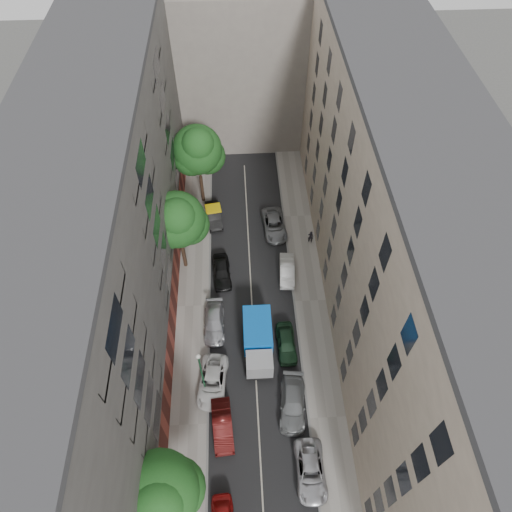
{
  "coord_description": "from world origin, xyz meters",
  "views": [
    {
      "loc": [
        -0.81,
        -23.11,
        36.49
      ],
      "look_at": [
        0.44,
        1.0,
        6.0
      ],
      "focal_mm": 32.0,
      "sensor_mm": 36.0,
      "label": 1
    }
  ],
  "objects": [
    {
      "name": "road_surface",
      "position": [
        0.0,
        0.0,
        0.01
      ],
      "size": [
        8.0,
        44.0,
        0.02
      ],
      "primitive_type": "cube",
      "color": "black",
      "rests_on": "ground"
    },
    {
      "name": "pedestrian",
      "position": [
        6.4,
        7.24,
        0.93
      ],
      "size": [
        0.64,
        0.5,
        1.56
      ],
      "primitive_type": "imported",
      "rotation": [
        0.0,
        0.0,
        2.89
      ],
      "color": "black",
      "rests_on": "sidewalk_right"
    },
    {
      "name": "car_right_2",
      "position": [
        2.8,
        -4.6,
        0.69
      ],
      "size": [
        1.73,
        4.11,
        1.39
      ],
      "primitive_type": "imported",
      "rotation": [
        0.0,
        0.0,
        0.02
      ],
      "color": "black",
      "rests_on": "ground"
    },
    {
      "name": "tarp_truck",
      "position": [
        0.32,
        -4.69,
        1.5
      ],
      "size": [
        2.42,
        5.91,
        2.73
      ],
      "rotation": [
        0.0,
        0.0,
        -0.0
      ],
      "color": "black",
      "rests_on": "ground"
    },
    {
      "name": "car_left_5",
      "position": [
        -3.6,
        11.0,
        0.69
      ],
      "size": [
        2.07,
        4.37,
        1.38
      ],
      "primitive_type": "imported",
      "rotation": [
        0.0,
        0.0,
        0.15
      ],
      "color": "black",
      "rests_on": "ground"
    },
    {
      "name": "building_right",
      "position": [
        11.0,
        0.0,
        10.0
      ],
      "size": [
        8.0,
        44.0,
        20.0
      ],
      "primitive_type": "cube",
      "color": "#B7A58F",
      "rests_on": "ground"
    },
    {
      "name": "building_left",
      "position": [
        -11.0,
        0.0,
        10.0
      ],
      "size": [
        8.0,
        44.0,
        20.0
      ],
      "primitive_type": "cube",
      "color": "#484643",
      "rests_on": "ground"
    },
    {
      "name": "car_right_4",
      "position": [
        2.8,
        9.29,
        0.69
      ],
      "size": [
        2.65,
        5.11,
        1.38
      ],
      "primitive_type": "imported",
      "rotation": [
        0.0,
        0.0,
        0.08
      ],
      "color": "slate",
      "rests_on": "ground"
    },
    {
      "name": "tree_far",
      "position": [
        -4.71,
        13.89,
        7.01
      ],
      "size": [
        5.34,
        5.07,
        9.98
      ],
      "color": "#382619",
      "rests_on": "sidewalk_left"
    },
    {
      "name": "lamp_post",
      "position": [
        -4.22,
        -8.23,
        4.05
      ],
      "size": [
        0.36,
        0.36,
        6.32
      ],
      "color": "#17512C",
      "rests_on": "sidewalk_left"
    },
    {
      "name": "car_left_4",
      "position": [
        -2.8,
        3.4,
        0.73
      ],
      "size": [
        2.07,
        4.41,
        1.46
      ],
      "primitive_type": "imported",
      "rotation": [
        0.0,
        0.0,
        0.08
      ],
      "color": "black",
      "rests_on": "ground"
    },
    {
      "name": "building_endcap",
      "position": [
        0.0,
        28.0,
        9.0
      ],
      "size": [
        18.0,
        12.0,
        18.0
      ],
      "primitive_type": "cube",
      "color": "gray",
      "rests_on": "ground"
    },
    {
      "name": "car_right_1",
      "position": [
        2.8,
        -9.94,
        0.71
      ],
      "size": [
        2.55,
        5.11,
        1.43
      ],
      "primitive_type": "imported",
      "rotation": [
        0.0,
        0.0,
        -0.12
      ],
      "color": "slate",
      "rests_on": "ground"
    },
    {
      "name": "ground",
      "position": [
        0.0,
        0.0,
        0.0
      ],
      "size": [
        120.0,
        120.0,
        0.0
      ],
      "primitive_type": "plane",
      "color": "#4C4C49",
      "rests_on": "ground"
    },
    {
      "name": "car_left_1",
      "position": [
        -2.8,
        -11.4,
        0.71
      ],
      "size": [
        1.84,
        4.4,
        1.41
      ],
      "primitive_type": "imported",
      "rotation": [
        0.0,
        0.0,
        0.08
      ],
      "color": "#4B100F",
      "rests_on": "ground"
    },
    {
      "name": "car_left_3",
      "position": [
        -3.48,
        -2.2,
        0.65
      ],
      "size": [
        1.83,
        4.5,
        1.31
      ],
      "primitive_type": "imported",
      "rotation": [
        0.0,
        0.0,
        -0.0
      ],
      "color": "#BCBCC1",
      "rests_on": "ground"
    },
    {
      "name": "car_left_2",
      "position": [
        -3.6,
        -7.8,
        0.68
      ],
      "size": [
        2.78,
        5.11,
        1.36
      ],
      "primitive_type": "imported",
      "rotation": [
        0.0,
        0.0,
        -0.11
      ],
      "color": "silver",
      "rests_on": "ground"
    },
    {
      "name": "tree_near",
      "position": [
        -6.3,
        -17.11,
        6.04
      ],
      "size": [
        5.34,
        5.08,
        8.8
      ],
      "color": "#382619",
      "rests_on": "sidewalk_left"
    },
    {
      "name": "tree_mid",
      "position": [
        -6.3,
        4.74,
        6.63
      ],
      "size": [
        5.41,
        5.15,
        9.54
      ],
      "color": "#382619",
      "rests_on": "sidewalk_left"
    },
    {
      "name": "car_right_0",
      "position": [
        3.6,
        -15.0,
        0.65
      ],
      "size": [
        2.17,
        4.67,
        1.3
      ],
      "primitive_type": "imported",
      "rotation": [
        0.0,
        0.0,
        -0.0
      ],
      "color": "#BBBBC0",
      "rests_on": "ground"
    },
    {
      "name": "sidewalk_right",
      "position": [
        5.5,
        0.0,
        0.07
      ],
      "size": [
        3.0,
        44.0,
        0.15
      ],
      "primitive_type": "cube",
      "color": "gray",
      "rests_on": "ground"
    },
    {
      "name": "sidewalk_left",
      "position": [
        -5.5,
        0.0,
        0.07
      ],
      "size": [
        3.0,
        44.0,
        0.15
      ],
      "primitive_type": "cube",
      "color": "gray",
      "rests_on": "ground"
    },
    {
      "name": "car_right_3",
      "position": [
        3.6,
        3.26,
        0.67
      ],
      "size": [
        1.71,
        4.15,
        1.34
      ],
      "primitive_type": "imported",
      "rotation": [
        0.0,
        0.0,
        -0.07
      ],
      "color": "silver",
      "rests_on": "ground"
    }
  ]
}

